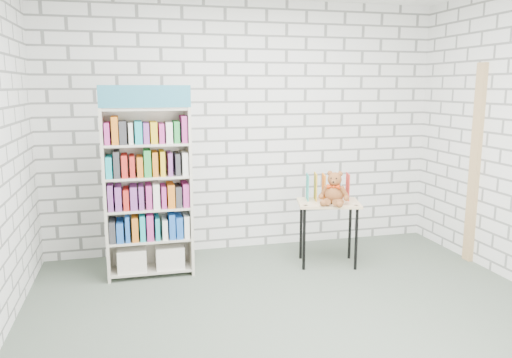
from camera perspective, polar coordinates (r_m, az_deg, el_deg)
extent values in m
plane|color=#4A5648|center=(4.18, 5.34, -15.94)|extent=(4.50, 4.50, 0.00)
cube|color=silver|center=(5.68, -1.10, 5.89)|extent=(4.50, 0.02, 2.80)
cube|color=silver|center=(2.03, 24.99, -3.56)|extent=(4.50, 0.02, 2.80)
cube|color=beige|center=(4.99, -16.82, -1.79)|extent=(0.03, 0.32, 1.67)
cube|color=beige|center=(5.01, -7.58, -1.38)|extent=(0.03, 0.32, 1.67)
cube|color=beige|center=(5.13, -12.25, -1.24)|extent=(0.83, 0.02, 1.67)
cube|color=teal|center=(4.72, -12.57, 9.20)|extent=(0.83, 0.02, 0.20)
cube|color=beige|center=(5.20, -11.86, -10.01)|extent=(0.78, 0.30, 0.02)
cube|color=beige|center=(5.10, -11.99, -6.69)|extent=(0.78, 0.30, 0.02)
cube|color=beige|center=(5.01, -12.13, -3.25)|extent=(0.78, 0.30, 0.02)
cube|color=beige|center=(4.95, -12.27, 0.30)|extent=(0.78, 0.30, 0.02)
cube|color=beige|center=(4.91, -12.41, 3.92)|extent=(0.78, 0.30, 0.02)
cube|color=beige|center=(4.88, -12.57, 7.82)|extent=(0.78, 0.30, 0.02)
cube|color=silver|center=(5.16, -13.99, -8.82)|extent=(0.28, 0.26, 0.22)
cube|color=silver|center=(5.16, -9.83, -8.62)|extent=(0.28, 0.26, 0.22)
cube|color=green|center=(5.05, -12.04, -5.39)|extent=(0.78, 0.26, 0.22)
cube|color=orange|center=(4.98, -12.18, -1.90)|extent=(0.78, 0.26, 0.22)
cube|color=#BF338C|center=(4.92, -12.32, 1.69)|extent=(0.78, 0.26, 0.22)
cube|color=#19A5B2|center=(4.88, -12.46, 5.34)|extent=(0.78, 0.26, 0.22)
cube|color=#DAB583|center=(5.25, 8.29, -2.74)|extent=(0.71, 0.57, 0.03)
cylinder|color=black|center=(5.15, 5.52, -6.87)|extent=(0.03, 0.03, 0.65)
cylinder|color=black|center=(5.47, 5.16, -5.81)|extent=(0.03, 0.03, 0.65)
cylinder|color=black|center=(5.23, 11.38, -6.76)|extent=(0.03, 0.03, 0.65)
cylinder|color=black|center=(5.55, 10.68, -5.72)|extent=(0.03, 0.03, 0.65)
cylinder|color=black|center=(5.06, 5.69, -3.04)|extent=(0.04, 0.04, 0.01)
cylinder|color=black|center=(5.14, 11.40, -2.99)|extent=(0.04, 0.04, 0.01)
cube|color=teal|center=(5.29, 5.89, -0.97)|extent=(0.06, 0.19, 0.26)
cube|color=gold|center=(5.30, 6.81, -0.97)|extent=(0.06, 0.19, 0.26)
cube|color=orange|center=(5.31, 7.72, -0.96)|extent=(0.06, 0.19, 0.26)
cube|color=black|center=(5.33, 8.63, -0.96)|extent=(0.06, 0.19, 0.26)
cube|color=white|center=(5.34, 9.53, -0.96)|extent=(0.06, 0.19, 0.26)
cube|color=red|center=(5.36, 10.43, -0.95)|extent=(0.06, 0.19, 0.26)
ellipsoid|color=brown|center=(5.16, 8.94, -1.69)|extent=(0.20, 0.17, 0.20)
sphere|color=brown|center=(5.13, 8.98, -0.03)|extent=(0.14, 0.14, 0.14)
sphere|color=brown|center=(5.14, 8.45, 0.66)|extent=(0.05, 0.05, 0.05)
sphere|color=brown|center=(5.12, 9.60, 0.60)|extent=(0.05, 0.05, 0.05)
sphere|color=brown|center=(5.07, 8.87, -0.35)|extent=(0.06, 0.06, 0.06)
sphere|color=black|center=(5.07, 8.60, 0.08)|extent=(0.02, 0.02, 0.02)
sphere|color=black|center=(5.06, 9.15, 0.05)|extent=(0.02, 0.02, 0.02)
sphere|color=black|center=(5.05, 8.82, -0.35)|extent=(0.02, 0.02, 0.02)
cylinder|color=brown|center=(5.15, 7.81, -1.35)|extent=(0.09, 0.12, 0.14)
cylinder|color=brown|center=(5.12, 10.02, -1.49)|extent=(0.12, 0.07, 0.14)
sphere|color=brown|center=(5.16, 7.46, -1.99)|extent=(0.06, 0.06, 0.06)
sphere|color=brown|center=(5.12, 10.29, -2.17)|extent=(0.06, 0.06, 0.06)
cylinder|color=brown|center=(5.09, 8.10, -2.56)|extent=(0.10, 0.16, 0.08)
cylinder|color=brown|center=(5.07, 9.37, -2.64)|extent=(0.15, 0.14, 0.08)
sphere|color=brown|center=(5.03, 7.69, -2.76)|extent=(0.07, 0.07, 0.07)
sphere|color=brown|center=(5.00, 9.52, -2.88)|extent=(0.07, 0.07, 0.07)
cone|color=red|center=(5.09, 8.49, -0.85)|extent=(0.08, 0.08, 0.05)
cone|color=red|center=(5.08, 9.23, -0.90)|extent=(0.08, 0.08, 0.05)
sphere|color=red|center=(5.08, 8.85, -0.88)|extent=(0.03, 0.03, 0.03)
cube|color=tan|center=(5.73, 23.73, 1.51)|extent=(0.05, 0.12, 2.10)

